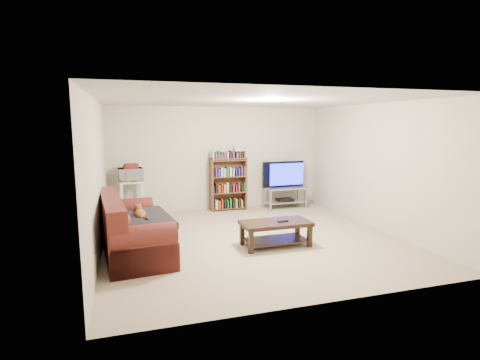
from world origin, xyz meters
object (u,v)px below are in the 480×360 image
object	(u,v)px
sofa	(129,233)
tv_stand	(285,194)
coffee_table	(276,229)
bookshelf	(228,183)

from	to	relation	value
sofa	tv_stand	distance (m)	4.26
coffee_table	tv_stand	world-z (taller)	tv_stand
coffee_table	bookshelf	distance (m)	2.79
tv_stand	bookshelf	bearing A→B (deg)	170.17
tv_stand	bookshelf	world-z (taller)	bookshelf
tv_stand	bookshelf	xyz separation A→B (m)	(-1.36, 0.18, 0.30)
sofa	coffee_table	bearing A→B (deg)	-14.82
sofa	coffee_table	xyz separation A→B (m)	(2.33, -0.36, -0.03)
sofa	bookshelf	size ratio (longest dim) A/B	1.80
sofa	coffee_table	size ratio (longest dim) A/B	1.93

